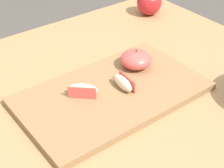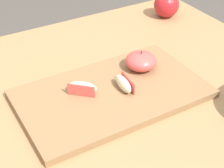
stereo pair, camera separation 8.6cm
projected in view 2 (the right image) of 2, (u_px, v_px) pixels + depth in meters
name	position (u px, v px, depth m)	size (l,w,h in m)	color
dining_table	(97.00, 135.00, 0.94)	(1.16, 0.89, 0.78)	#9E754C
cutting_board	(112.00, 94.00, 0.88)	(0.46, 0.27, 0.02)	olive
apple_half_skin_up	(141.00, 61.00, 0.94)	(0.08, 0.08, 0.05)	#D14C47
apple_wedge_middle	(82.00, 88.00, 0.86)	(0.07, 0.07, 0.03)	beige
apple_wedge_back	(124.00, 84.00, 0.87)	(0.03, 0.07, 0.03)	beige
whole_apple_crimson	(166.00, 5.00, 1.24)	(0.09, 0.09, 0.10)	#B21E23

